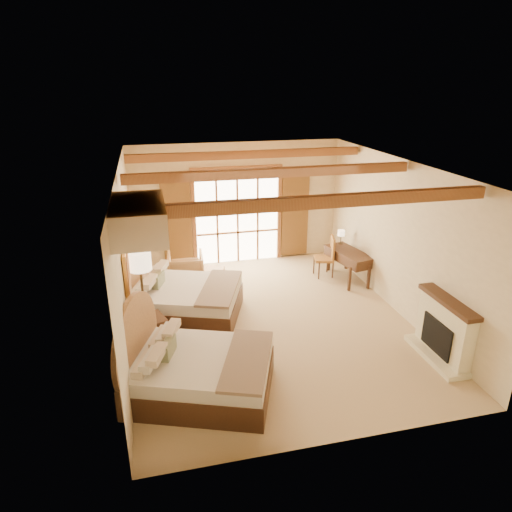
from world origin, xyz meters
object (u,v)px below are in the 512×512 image
object	(u,v)px
desk	(348,264)
bed_near	(191,370)
bed_far	(176,297)
nightstand	(151,333)
armchair	(186,269)

from	to	relation	value
desk	bed_near	bearing A→B (deg)	-152.33
bed_far	desk	distance (m)	4.40
bed_near	nightstand	xyz separation A→B (m)	(-0.59, 1.48, -0.12)
bed_far	armchair	size ratio (longest dim) A/B	3.25
nightstand	bed_near	bearing A→B (deg)	-87.79
bed_far	armchair	world-z (taller)	bed_far
bed_far	nightstand	distance (m)	1.26
bed_near	nightstand	bearing A→B (deg)	132.12
bed_near	armchair	xyz separation A→B (m)	(0.31, 4.23, -0.04)
bed_far	desk	size ratio (longest dim) A/B	1.91
nightstand	armchair	distance (m)	2.89
nightstand	armchair	world-z (taller)	armchair
bed_far	nightstand	world-z (taller)	bed_far
bed_far	desk	world-z (taller)	bed_far
bed_near	armchair	distance (m)	4.24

